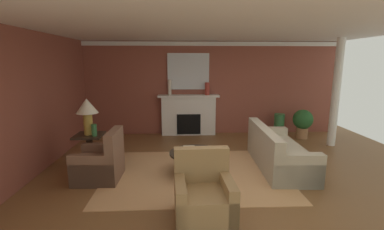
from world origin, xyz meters
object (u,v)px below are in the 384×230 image
(vase_tall_corner, at_px, (279,125))
(vase_on_side_table, at_px, (94,130))
(side_table, at_px, (90,148))
(table_lamp, at_px, (87,109))
(armchair_near_window, at_px, (101,164))
(mantel_mirror, at_px, (188,71))
(sofa, at_px, (277,153))
(armchair_facing_fireplace, at_px, (204,198))
(vase_mantel_right, at_px, (207,89))
(vase_mantel_left, at_px, (170,88))
(potted_plant, at_px, (303,121))
(fireplace, at_px, (189,116))
(coffee_table, at_px, (195,158))

(vase_tall_corner, height_order, vase_on_side_table, vase_on_side_table)
(side_table, xyz_separation_m, table_lamp, (0.00, 0.00, 0.82))
(armchair_near_window, relative_size, vase_tall_corner, 1.41)
(mantel_mirror, relative_size, sofa, 0.57)
(armchair_facing_fireplace, distance_m, vase_mantel_right, 4.60)
(table_lamp, bearing_deg, mantel_mirror, 50.42)
(vase_mantel_left, xyz_separation_m, potted_plant, (3.81, -0.47, -0.94))
(fireplace, relative_size, armchair_near_window, 1.89)
(fireplace, bearing_deg, side_table, -130.93)
(mantel_mirror, distance_m, vase_on_side_table, 3.53)
(potted_plant, bearing_deg, vase_mantel_right, 170.11)
(mantel_mirror, distance_m, table_lamp, 3.42)
(side_table, distance_m, vase_on_side_table, 0.46)
(sofa, height_order, potted_plant, sofa)
(fireplace, relative_size, vase_tall_corner, 2.68)
(sofa, xyz_separation_m, armchair_near_window, (-3.52, -0.45, 0.01))
(sofa, height_order, armchair_near_window, armchair_near_window)
(coffee_table, bearing_deg, sofa, 9.12)
(armchair_near_window, distance_m, vase_tall_corner, 5.23)
(mantel_mirror, height_order, side_table, mantel_mirror)
(fireplace, distance_m, vase_mantel_right, 0.99)
(mantel_mirror, relative_size, vase_mantel_left, 2.75)
(vase_mantel_left, bearing_deg, armchair_facing_fireplace, -82.10)
(fireplace, bearing_deg, mantel_mirror, 90.00)
(coffee_table, relative_size, vase_tall_corner, 1.49)
(sofa, xyz_separation_m, vase_tall_corner, (0.89, 2.37, 0.04))
(fireplace, height_order, armchair_facing_fireplace, fireplace)
(vase_on_side_table, relative_size, potted_plant, 0.29)
(table_lamp, relative_size, vase_tall_corner, 1.12)
(vase_tall_corner, xyz_separation_m, potted_plant, (0.60, -0.22, 0.16))
(potted_plant, bearing_deg, sofa, -124.83)
(armchair_near_window, height_order, coffee_table, armchair_near_window)
(fireplace, bearing_deg, vase_mantel_left, -174.85)
(armchair_near_window, bearing_deg, armchair_facing_fireplace, -37.09)
(mantel_mirror, height_order, armchair_facing_fireplace, mantel_mirror)
(armchair_facing_fireplace, relative_size, vase_on_side_table, 3.91)
(mantel_mirror, height_order, armchair_near_window, mantel_mirror)
(vase_tall_corner, height_order, vase_mantel_left, vase_mantel_left)
(potted_plant, bearing_deg, mantel_mirror, 168.85)
(fireplace, distance_m, armchair_facing_fireplace, 4.50)
(mantel_mirror, relative_size, vase_on_side_table, 5.04)
(coffee_table, relative_size, vase_mantel_right, 2.75)
(vase_mantel_left, bearing_deg, vase_tall_corner, -4.45)
(table_lamp, xyz_separation_m, vase_mantel_right, (2.69, 2.42, 0.17))
(table_lamp, distance_m, vase_tall_corner, 5.35)
(armchair_near_window, bearing_deg, vase_mantel_right, 53.22)
(vase_mantel_left, height_order, potted_plant, vase_mantel_left)
(side_table, bearing_deg, table_lamp, 0.00)
(coffee_table, distance_m, table_lamp, 2.40)
(armchair_near_window, bearing_deg, sofa, 7.33)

